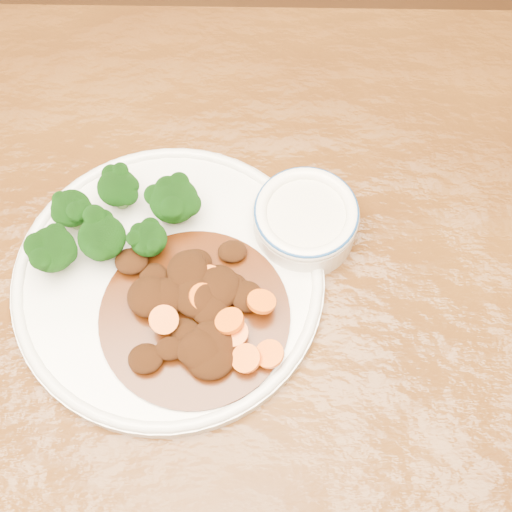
{
  "coord_description": "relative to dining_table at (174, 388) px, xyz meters",
  "views": [
    {
      "loc": [
        0.07,
        -0.21,
        1.39
      ],
      "look_at": [
        0.09,
        0.1,
        0.77
      ],
      "focal_mm": 50.0,
      "sensor_mm": 36.0,
      "label": 1
    }
  ],
  "objects": [
    {
      "name": "dinner_plate",
      "position": [
        0.01,
        0.08,
        0.09
      ],
      "size": [
        0.3,
        0.3,
        0.02
      ],
      "rotation": [
        0.0,
        0.0,
        0.26
      ],
      "color": "silver",
      "rests_on": "dining_table"
    },
    {
      "name": "dining_table",
      "position": [
        0.0,
        0.0,
        0.0
      ],
      "size": [
        1.58,
        1.04,
        0.75
      ],
      "rotation": [
        0.0,
        0.0,
        -0.09
      ],
      "color": "#552F0F",
      "rests_on": "ground"
    },
    {
      "name": "mince_stew",
      "position": [
        0.03,
        0.04,
        0.11
      ],
      "size": [
        0.18,
        0.18,
        0.03
      ],
      "color": "#421C07",
      "rests_on": "dinner_plate"
    },
    {
      "name": "dip_bowl",
      "position": [
        0.14,
        0.13,
        0.11
      ],
      "size": [
        0.1,
        0.1,
        0.05
      ],
      "rotation": [
        0.0,
        0.0,
        0.37
      ],
      "color": "white",
      "rests_on": "dining_table"
    },
    {
      "name": "ground",
      "position": [
        -0.0,
        0.0,
        -0.67
      ],
      "size": [
        4.0,
        4.0,
        0.0
      ],
      "primitive_type": "plane",
      "color": "#472511",
      "rests_on": "ground"
    },
    {
      "name": "broccoli_florets",
      "position": [
        -0.04,
        0.13,
        0.12
      ],
      "size": [
        0.16,
        0.11,
        0.05
      ],
      "color": "#668E49",
      "rests_on": "dinner_plate"
    }
  ]
}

